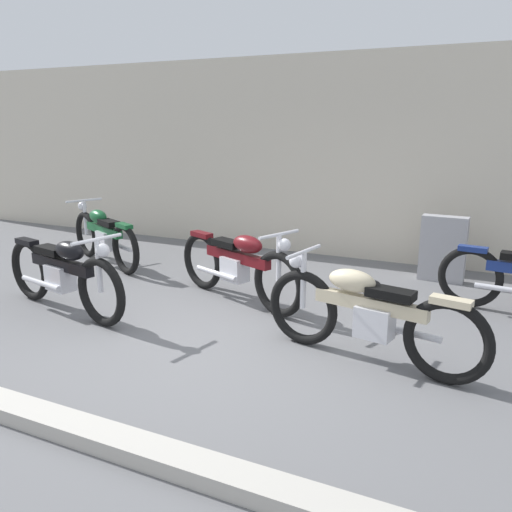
% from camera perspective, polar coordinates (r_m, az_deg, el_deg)
% --- Properties ---
extents(ground_plane, '(40.00, 40.00, 0.00)m').
position_cam_1_polar(ground_plane, '(5.31, -5.02, -9.25)').
color(ground_plane, slate).
extents(building_wall, '(18.00, 0.30, 3.19)m').
position_cam_1_polar(building_wall, '(8.57, 8.49, 10.73)').
color(building_wall, beige).
rests_on(building_wall, ground_plane).
extents(curb_strip, '(18.00, 0.24, 0.12)m').
position_cam_1_polar(curb_strip, '(3.99, -19.07, -17.68)').
color(curb_strip, '#B7B2A8').
rests_on(curb_strip, ground_plane).
extents(stone_marker, '(0.61, 0.23, 0.91)m').
position_cam_1_polar(stone_marker, '(7.54, 19.95, 0.75)').
color(stone_marker, '#9E9EA3').
rests_on(stone_marker, ground_plane).
extents(helmet, '(0.25, 0.25, 0.25)m').
position_cam_1_polar(helmet, '(6.59, 12.76, -3.63)').
color(helmet, black).
rests_on(helmet, ground_plane).
extents(motorcycle_cream, '(2.12, 0.67, 0.96)m').
position_cam_1_polar(motorcycle_cream, '(4.79, 12.23, -6.25)').
color(motorcycle_cream, black).
rests_on(motorcycle_cream, ground_plane).
extents(motorcycle_green, '(1.96, 1.03, 0.95)m').
position_cam_1_polar(motorcycle_green, '(8.26, -16.44, 2.17)').
color(motorcycle_green, black).
rests_on(motorcycle_green, ground_plane).
extents(motorcycle_maroon, '(2.04, 0.98, 0.97)m').
position_cam_1_polar(motorcycle_maroon, '(6.25, -1.98, -0.99)').
color(motorcycle_maroon, black).
rests_on(motorcycle_maroon, ground_plane).
extents(motorcycle_black, '(2.15, 0.73, 0.98)m').
position_cam_1_polar(motorcycle_black, '(6.29, -20.54, -1.78)').
color(motorcycle_black, black).
rests_on(motorcycle_black, ground_plane).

